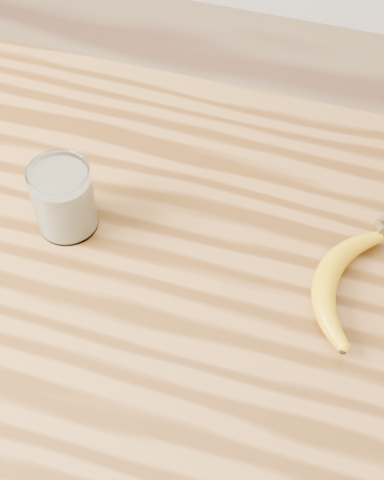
% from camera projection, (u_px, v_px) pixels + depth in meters
% --- Properties ---
extents(table, '(1.20, 0.80, 0.90)m').
position_uv_depth(table, '(115.00, 291.00, 1.08)').
color(table, '#915D2A').
rests_on(table, ground).
extents(smoothie_glass, '(0.09, 0.09, 0.11)m').
position_uv_depth(smoothie_glass, '(64.00, 199.00, 0.96)').
color(smoothie_glass, white).
rests_on(smoothie_glass, table).
extents(banana, '(0.13, 0.30, 0.04)m').
position_uv_depth(banana, '(326.00, 277.00, 0.92)').
color(banana, '#CF9808').
rests_on(banana, table).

